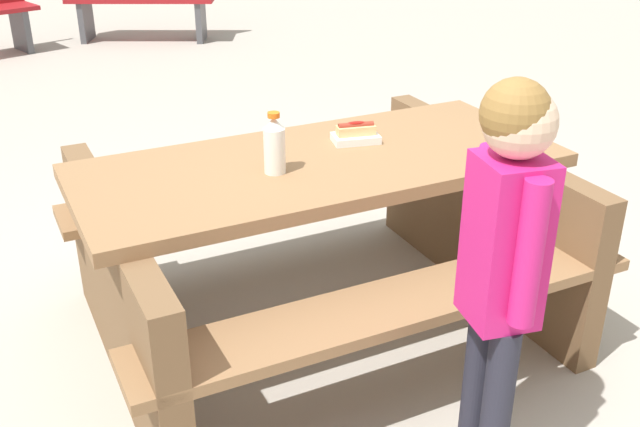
% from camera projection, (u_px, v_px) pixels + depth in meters
% --- Properties ---
extents(ground_plane, '(30.00, 30.00, 0.00)m').
position_uv_depth(ground_plane, '(320.00, 328.00, 3.09)').
color(ground_plane, '#ADA599').
rests_on(ground_plane, ground).
extents(picnic_table, '(1.96, 1.61, 0.75)m').
position_uv_depth(picnic_table, '(320.00, 232.00, 2.90)').
color(picnic_table, olive).
rests_on(picnic_table, ground).
extents(soda_bottle, '(0.08, 0.08, 0.22)m').
position_uv_depth(soda_bottle, '(274.00, 145.00, 2.61)').
color(soda_bottle, silver).
rests_on(soda_bottle, picnic_table).
extents(hotdog_tray, '(0.19, 0.13, 0.08)m').
position_uv_depth(hotdog_tray, '(356.00, 134.00, 2.92)').
color(hotdog_tray, white).
rests_on(hotdog_tray, picnic_table).
extents(child_in_coat, '(0.20, 0.31, 1.27)m').
position_uv_depth(child_in_coat, '(504.00, 243.00, 2.03)').
color(child_in_coat, '#262633').
rests_on(child_in_coat, ground).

